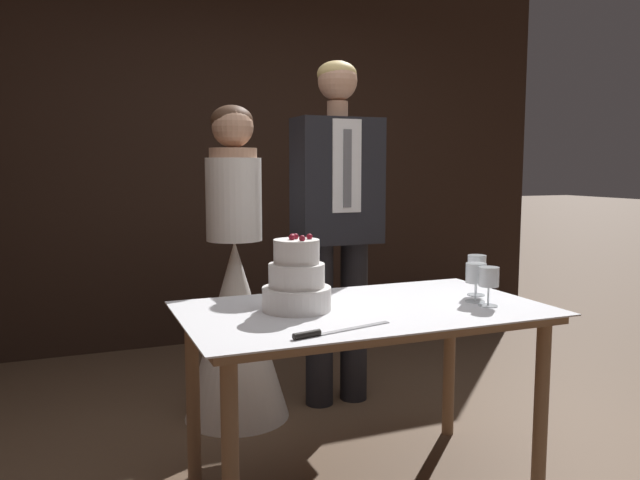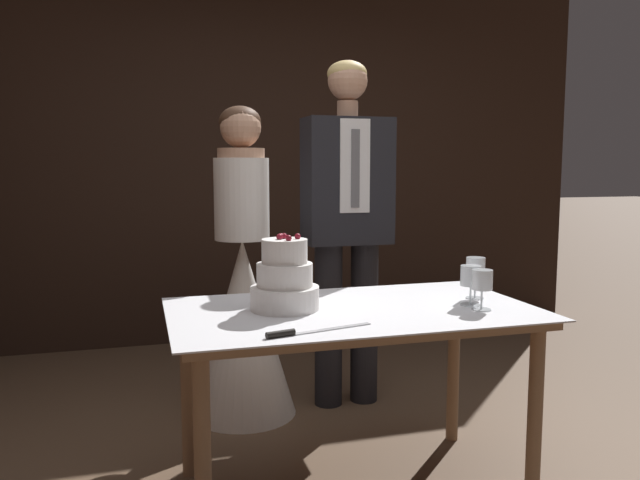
% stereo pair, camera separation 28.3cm
% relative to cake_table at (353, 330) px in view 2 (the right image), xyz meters
% --- Properties ---
extents(wall_back, '(5.35, 0.12, 2.78)m').
position_rel_cake_table_xyz_m(wall_back, '(0.05, 2.42, 0.72)').
color(wall_back, black).
rests_on(wall_back, ground_plane).
extents(cake_table, '(1.41, 0.81, 0.75)m').
position_rel_cake_table_xyz_m(cake_table, '(0.00, 0.00, 0.00)').
color(cake_table, '#8E6B4C').
rests_on(cake_table, ground_plane).
extents(tiered_cake, '(0.26, 0.26, 0.30)m').
position_rel_cake_table_xyz_m(tiered_cake, '(-0.26, 0.06, 0.20)').
color(tiered_cake, white).
rests_on(tiered_cake, cake_table).
extents(cake_knife, '(0.39, 0.11, 0.02)m').
position_rel_cake_table_xyz_m(cake_knife, '(-0.29, -0.31, 0.09)').
color(cake_knife, silver).
rests_on(cake_knife, cake_table).
extents(wine_glass_near, '(0.08, 0.08, 0.17)m').
position_rel_cake_table_xyz_m(wine_glass_near, '(0.55, 0.03, 0.21)').
color(wine_glass_near, silver).
rests_on(wine_glass_near, cake_table).
extents(wine_glass_middle, '(0.08, 0.08, 0.16)m').
position_rel_cake_table_xyz_m(wine_glass_middle, '(0.47, -0.08, 0.20)').
color(wine_glass_middle, silver).
rests_on(wine_glass_middle, cake_table).
extents(wine_glass_far, '(0.08, 0.08, 0.16)m').
position_rel_cake_table_xyz_m(wine_glass_far, '(0.47, -0.16, 0.19)').
color(wine_glass_far, silver).
rests_on(wine_glass_far, cake_table).
extents(bride, '(0.54, 0.54, 1.60)m').
position_rel_cake_table_xyz_m(bride, '(-0.28, 0.91, -0.07)').
color(bride, white).
rests_on(bride, ground_plane).
extents(groom, '(0.46, 0.25, 1.85)m').
position_rel_cake_table_xyz_m(groom, '(0.28, 0.91, 0.38)').
color(groom, black).
rests_on(groom, ground_plane).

